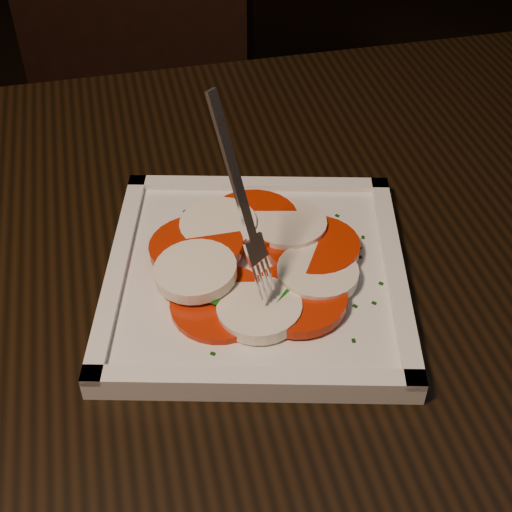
{
  "coord_description": "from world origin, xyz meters",
  "views": [
    {
      "loc": [
        -0.22,
        -0.16,
        1.16
      ],
      "look_at": [
        -0.16,
        0.26,
        0.78
      ],
      "focal_mm": 50.0,
      "sensor_mm": 36.0,
      "label": 1
    }
  ],
  "objects_px": {
    "chair": "(116,109)",
    "fork": "(234,196)",
    "plate": "(256,276)",
    "table": "(177,387)"
  },
  "relations": [
    {
      "from": "fork",
      "to": "plate",
      "type": "bearing_deg",
      "value": 12.28
    },
    {
      "from": "fork",
      "to": "chair",
      "type": "bearing_deg",
      "value": 58.63
    },
    {
      "from": "chair",
      "to": "plate",
      "type": "xyz_separation_m",
      "value": [
        0.14,
        -0.67,
        0.22
      ]
    },
    {
      "from": "plate",
      "to": "table",
      "type": "bearing_deg",
      "value": -164.0
    },
    {
      "from": "chair",
      "to": "fork",
      "type": "distance_m",
      "value": 0.78
    },
    {
      "from": "table",
      "to": "chair",
      "type": "distance_m",
      "value": 0.7
    },
    {
      "from": "table",
      "to": "fork",
      "type": "xyz_separation_m",
      "value": [
        0.05,
        -0.0,
        0.21
      ]
    },
    {
      "from": "chair",
      "to": "fork",
      "type": "bearing_deg",
      "value": -58.47
    },
    {
      "from": "table",
      "to": "plate",
      "type": "bearing_deg",
      "value": 16.0
    },
    {
      "from": "table",
      "to": "plate",
      "type": "xyz_separation_m",
      "value": [
        0.07,
        0.02,
        0.11
      ]
    }
  ]
}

